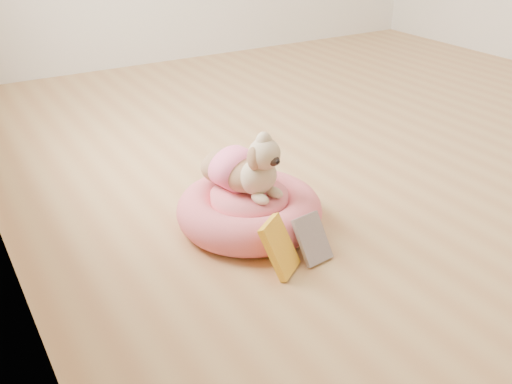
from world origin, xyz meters
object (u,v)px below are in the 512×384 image
dog (245,157)px  book_yellow (280,247)px  book_white (312,239)px  pet_bed (249,210)px

dog → book_yellow: 0.40m
book_white → book_yellow: bearing=175.0°
pet_bed → dog: (0.00, 0.03, 0.21)m
dog → book_white: bearing=-89.6°
pet_bed → dog: dog is taller
dog → book_yellow: size_ratio=1.86×
book_yellow → book_white: bearing=-32.1°
pet_bed → dog: size_ratio=1.53×
dog → book_yellow: bearing=-113.0°
dog → book_white: (0.08, -0.34, -0.20)m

